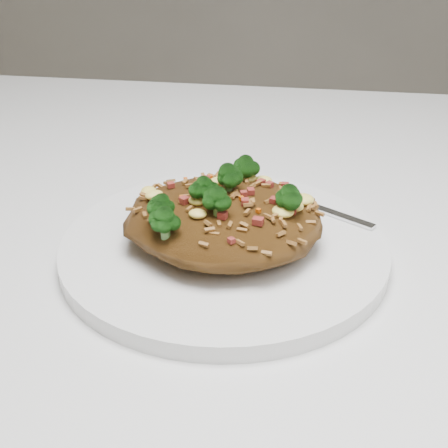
% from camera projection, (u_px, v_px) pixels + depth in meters
% --- Properties ---
extents(dining_table, '(1.20, 0.80, 0.75)m').
position_uv_depth(dining_table, '(318.00, 299.00, 0.61)').
color(dining_table, silver).
rests_on(dining_table, ground).
extents(plate, '(0.26, 0.26, 0.01)m').
position_uv_depth(plate, '(224.00, 248.00, 0.51)').
color(plate, white).
rests_on(plate, dining_table).
extents(fried_rice, '(0.16, 0.14, 0.06)m').
position_uv_depth(fried_rice, '(224.00, 211.00, 0.49)').
color(fried_rice, brown).
rests_on(fried_rice, plate).
extents(fork, '(0.15, 0.10, 0.00)m').
position_uv_depth(fork, '(300.00, 202.00, 0.56)').
color(fork, silver).
rests_on(fork, plate).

